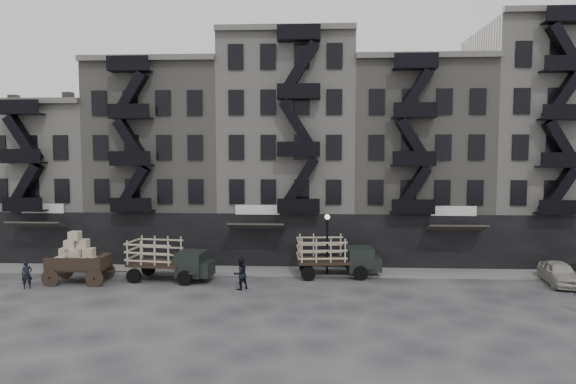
{
  "coord_description": "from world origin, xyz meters",
  "views": [
    {
      "loc": [
        2.17,
        -31.84,
        8.58
      ],
      "look_at": [
        0.26,
        4.0,
        5.67
      ],
      "focal_mm": 32.0,
      "sensor_mm": 36.0,
      "label": 1
    }
  ],
  "objects_px": {
    "car_east": "(559,273)",
    "wagon": "(77,254)",
    "stake_truck_west": "(168,257)",
    "pedestrian_mid": "(240,274)",
    "pedestrian_west": "(27,275)",
    "stake_truck_east": "(336,254)"
  },
  "relations": [
    {
      "from": "stake_truck_west",
      "to": "pedestrian_mid",
      "type": "bearing_deg",
      "value": -13.86
    },
    {
      "from": "stake_truck_east",
      "to": "pedestrian_west",
      "type": "relative_size",
      "value": 3.31
    },
    {
      "from": "pedestrian_mid",
      "to": "wagon",
      "type": "bearing_deg",
      "value": -45.91
    },
    {
      "from": "car_east",
      "to": "pedestrian_mid",
      "type": "xyz_separation_m",
      "value": [
        -20.27,
        -2.29,
        0.25
      ]
    },
    {
      "from": "wagon",
      "to": "stake_truck_east",
      "type": "xyz_separation_m",
      "value": [
        16.82,
        2.48,
        -0.31
      ]
    },
    {
      "from": "stake_truck_west",
      "to": "pedestrian_west",
      "type": "relative_size",
      "value": 3.3
    },
    {
      "from": "wagon",
      "to": "stake_truck_west",
      "type": "distance_m",
      "value": 5.81
    },
    {
      "from": "pedestrian_mid",
      "to": "pedestrian_west",
      "type": "bearing_deg",
      "value": -38.21
    },
    {
      "from": "car_east",
      "to": "pedestrian_mid",
      "type": "relative_size",
      "value": 2.2
    },
    {
      "from": "stake_truck_west",
      "to": "pedestrian_mid",
      "type": "relative_size",
      "value": 2.92
    },
    {
      "from": "stake_truck_east",
      "to": "car_east",
      "type": "relative_size",
      "value": 1.33
    },
    {
      "from": "car_east",
      "to": "wagon",
      "type": "bearing_deg",
      "value": -171.42
    },
    {
      "from": "wagon",
      "to": "pedestrian_west",
      "type": "relative_size",
      "value": 2.3
    },
    {
      "from": "wagon",
      "to": "stake_truck_west",
      "type": "xyz_separation_m",
      "value": [
        5.73,
        0.91,
        -0.32
      ]
    },
    {
      "from": "stake_truck_west",
      "to": "wagon",
      "type": "bearing_deg",
      "value": -163.65
    },
    {
      "from": "stake_truck_west",
      "to": "stake_truck_east",
      "type": "relative_size",
      "value": 1.0
    },
    {
      "from": "stake_truck_east",
      "to": "car_east",
      "type": "height_order",
      "value": "stake_truck_east"
    },
    {
      "from": "pedestrian_west",
      "to": "pedestrian_mid",
      "type": "xyz_separation_m",
      "value": [
        13.3,
        0.49,
        0.11
      ]
    },
    {
      "from": "stake_truck_east",
      "to": "pedestrian_west",
      "type": "height_order",
      "value": "stake_truck_east"
    },
    {
      "from": "stake_truck_east",
      "to": "car_east",
      "type": "bearing_deg",
      "value": -10.28
    },
    {
      "from": "car_east",
      "to": "pedestrian_west",
      "type": "xyz_separation_m",
      "value": [
        -33.57,
        -2.78,
        0.13
      ]
    },
    {
      "from": "pedestrian_west",
      "to": "pedestrian_mid",
      "type": "height_order",
      "value": "pedestrian_mid"
    }
  ]
}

